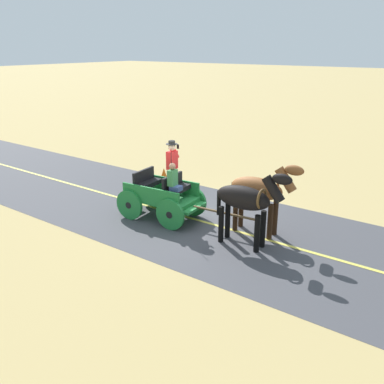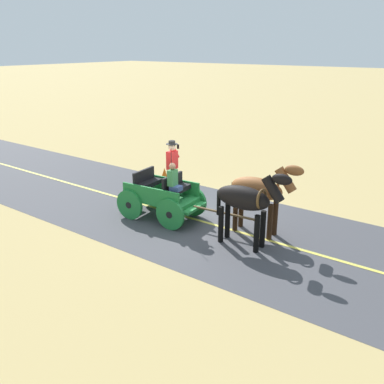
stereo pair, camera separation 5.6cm
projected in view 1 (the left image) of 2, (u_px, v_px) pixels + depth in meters
name	position (u px, v px, depth m)	size (l,w,h in m)	color
ground_plane	(195.00, 219.00, 13.42)	(200.00, 200.00, 0.00)	tan
road_surface	(195.00, 219.00, 13.42)	(5.80, 160.00, 0.01)	#424247
road_centre_stripe	(195.00, 219.00, 13.42)	(0.12, 160.00, 0.00)	#DBCC4C
horse_drawn_carriage	(163.00, 194.00, 13.29)	(1.61, 4.52, 2.50)	#1E7233
horse_near_side	(260.00, 191.00, 12.00)	(0.64, 2.13, 2.21)	brown
horse_off_side	(247.00, 200.00, 11.26)	(0.61, 2.13, 2.21)	black
traffic_cone	(164.00, 174.00, 17.28)	(0.32, 0.32, 0.50)	orange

